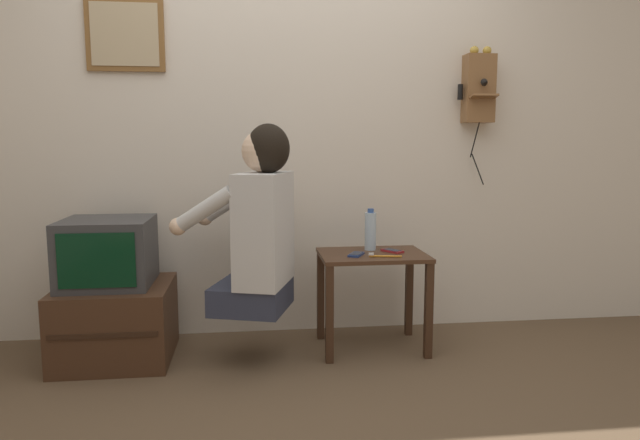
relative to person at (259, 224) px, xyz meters
The scene contains 12 objects.
ground_plane 1.03m from the person, 75.64° to the right, with size 14.00×14.00×0.00m, color brown.
wall_back 0.77m from the person, 70.83° to the left, with size 6.80×0.05×2.55m.
side_table 0.70m from the person, 11.80° to the left, with size 0.58×0.43×0.54m.
person is the anchor object (origin of this frame).
tv_stand 0.94m from the person, behind, with size 0.57×0.56×0.40m.
television 0.82m from the person, 169.58° to the left, with size 0.45×0.45×0.35m.
wall_phone_antique 1.57m from the person, 18.31° to the left, with size 0.22×0.18×0.82m.
framed_picture 1.33m from the person, 146.21° to the left, with size 0.42×0.03×0.40m.
cell_phone_held 0.56m from the person, ahead, with size 0.11×0.14×0.01m.
cell_phone_spare 0.78m from the person, 11.58° to the left, with size 0.12×0.14×0.01m.
water_bottle 0.67m from the person, 19.78° to the left, with size 0.06×0.06×0.24m.
toothbrush 0.68m from the person, ahead, with size 0.17×0.04×0.02m.
Camera 1 is at (-0.22, -2.19, 1.14)m, focal length 32.00 mm.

